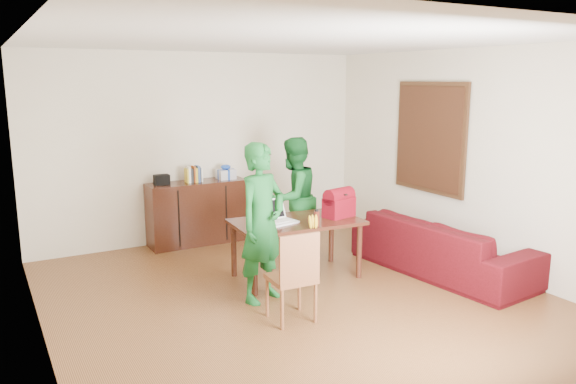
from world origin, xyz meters
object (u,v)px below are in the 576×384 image
person_near (262,223)px  sofa (442,246)px  red_bag (339,206)px  bottle (317,218)px  table (296,227)px  person_far (293,198)px  laptop (281,219)px  chair (292,294)px

person_near → sofa: bearing=-29.7°
person_near → red_bag: person_near is taller
bottle → red_bag: bearing=27.6°
person_near → table: bearing=10.4°
bottle → red_bag: 0.53m
person_far → table: bearing=42.0°
laptop → chair: bearing=-123.7°
bottle → red_bag: size_ratio=0.52×
table → laptop: 0.26m
person_far → red_bag: bearing=80.3°
person_near → sofa: person_near is taller
laptop → sofa: (1.85, -0.69, -0.41)m
person_far → red_bag: size_ratio=4.25×
person_far → bottle: size_ratio=8.16×
chair → laptop: 1.20m
bottle → sofa: size_ratio=0.09×
laptop → red_bag: (0.76, -0.07, 0.09)m
red_bag → sofa: bearing=-42.8°
chair → bottle: (0.72, 0.70, 0.53)m
table → chair: chair is taller
bottle → person_near: bearing=-173.7°
chair → person_far: bearing=62.8°
person_far → bottle: bearing=53.1°
laptop → person_far: bearing=40.8°
table → person_far: 0.83m
table → laptop: (-0.22, -0.03, 0.13)m
table → red_bag: bearing=-6.1°
chair → red_bag: (1.19, 0.94, 0.57)m
sofa → person_near: bearing=76.8°
laptop → red_bag: red_bag is taller
chair → person_near: 0.85m
table → person_near: (-0.66, -0.42, 0.23)m
person_far → sofa: 1.97m
person_far → chair: bearing=39.1°
bottle → laptop: bearing=132.1°
chair → bottle: chair is taller
laptop → bottle: (0.29, -0.32, 0.05)m
table → bottle: size_ratio=7.94×
laptop → sofa: laptop is taller
chair → sofa: bearing=11.0°
person_far → sofa: person_far is taller
bottle → red_bag: (0.47, 0.25, 0.04)m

